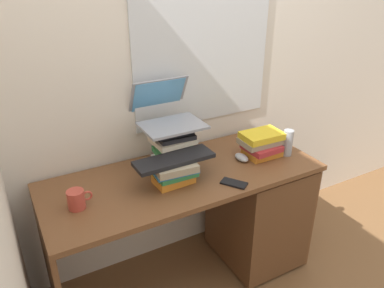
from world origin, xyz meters
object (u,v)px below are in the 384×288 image
Objects in this scene: book_stack_side at (262,144)px; water_bottle at (288,143)px; book_stack_keyboard_riser at (174,171)px; computer_mouse at (242,157)px; laptop at (166,113)px; desk at (242,208)px; keyboard at (174,159)px; mug at (77,199)px; cell_phone at (234,183)px; book_stack_tall at (173,147)px.

book_stack_side is 0.16m from water_bottle.
book_stack_keyboard_riser reaches higher than computer_mouse.
computer_mouse is at bearing -28.53° from laptop.
desk is at bearing -178.59° from book_stack_side.
computer_mouse is at bearing 169.53° from desk.
keyboard is at bearing -176.60° from desk.
laptop is (-0.41, 0.21, 0.65)m from desk.
book_stack_side is 2.06× the size of mug.
book_stack_keyboard_riser is at bearing 176.94° from water_bottle.
keyboard is (0.00, 0.00, 0.07)m from book_stack_keyboard_riser.
cell_phone is at bearing -137.90° from desk.
computer_mouse is 0.27m from cell_phone.
keyboard reaches higher than cell_phone.
water_bottle is at bearing -27.14° from book_stack_side.
laptop is at bearing 71.88° from keyboard.
water_bottle is at bearing -14.72° from computer_mouse.
keyboard reaches higher than book_stack_keyboard_riser.
book_stack_tall is at bearing 65.09° from book_stack_keyboard_riser.
laptop is at bearing 151.47° from computer_mouse.
book_stack_keyboard_riser is at bearing -114.91° from book_stack_tall.
keyboard is at bearing -107.13° from laptop.
book_stack_tall is 1.52× the size of water_bottle.
book_stack_side is at bearing -14.50° from book_stack_tall.
cell_phone is (-0.21, -0.19, 0.35)m from desk.
book_stack_tall is 0.54m from book_stack_side.
keyboard is 0.34m from cell_phone.
book_stack_keyboard_riser is 0.32m from cell_phone.
book_stack_tall is at bearing 161.26° from desk.
book_stack_side reaches higher than desk.
desk is at bearing 2.40° from keyboard.
water_bottle reaches higher than desk.
laptop is 3.03× the size of mug.
mug is 0.79m from cell_phone.
keyboard is 3.09× the size of cell_phone.
keyboard is 0.47m from computer_mouse.
desk is 6.32× the size of book_stack_tall.
book_stack_keyboard_riser is 0.57× the size of keyboard.
book_stack_side is at bearing 0.63° from mug.
laptop is 0.75m from water_bottle.
mug reaches higher than computer_mouse.
water_bottle reaches higher than computer_mouse.
water_bottle is at bearing -17.35° from book_stack_tall.
mug is (-0.98, -0.01, 0.39)m from desk.
desk is 0.64m from book_stack_keyboard_riser.
book_stack_tall is 2.34× the size of computer_mouse.
mug is (-1.10, -0.01, -0.03)m from book_stack_side.
book_stack_tall is 0.98× the size of book_stack_side.
mug is at bearing -179.46° from desk.
computer_mouse is at bearing 165.28° from water_bottle.
keyboard is 2.62× the size of water_bottle.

